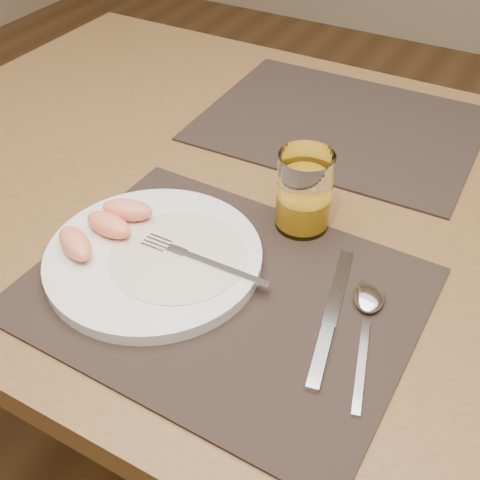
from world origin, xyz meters
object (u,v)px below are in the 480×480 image
object	(u,v)px
fork	(193,257)
knife	(328,325)
table	(293,240)
spoon	(368,305)
placemat_far	(340,124)
placemat_near	(222,292)
plate	(154,257)
juice_glass	(304,195)

from	to	relation	value
fork	knife	bearing A→B (deg)	-2.51
table	spoon	bearing A→B (deg)	-44.50
placemat_far	knife	size ratio (longest dim) A/B	2.06
fork	knife	xyz separation A→B (m)	(0.18, -0.01, -0.02)
placemat_near	placemat_far	size ratio (longest dim) A/B	1.00
placemat_near	fork	xyz separation A→B (m)	(-0.05, 0.02, 0.02)
plate	placemat_near	bearing A→B (deg)	-0.79
plate	fork	bearing A→B (deg)	17.08
table	fork	world-z (taller)	fork
fork	knife	distance (m)	0.18
table	plate	size ratio (longest dim) A/B	5.19
table	knife	xyz separation A→B (m)	(0.14, -0.21, 0.09)
table	juice_glass	xyz separation A→B (m)	(0.03, -0.06, 0.14)
fork	spoon	xyz separation A→B (m)	(0.21, 0.04, -0.01)
knife	juice_glass	xyz separation A→B (m)	(-0.10, 0.15, 0.05)
plate	fork	xyz separation A→B (m)	(0.05, 0.02, 0.01)
table	spoon	distance (m)	0.25
fork	spoon	world-z (taller)	fork
placemat_far	placemat_near	bearing A→B (deg)	-86.45
placemat_near	juice_glass	xyz separation A→B (m)	(0.03, 0.16, 0.05)
placemat_far	fork	bearing A→B (deg)	-93.08
knife	placemat_far	bearing A→B (deg)	110.36
table	plate	bearing A→B (deg)	-113.34
spoon	fork	bearing A→B (deg)	-169.32
table	placemat_far	world-z (taller)	placemat_far
table	knife	bearing A→B (deg)	-56.92
knife	plate	bearing A→B (deg)	-178.25
placemat_near	knife	size ratio (longest dim) A/B	2.06
table	placemat_near	size ratio (longest dim) A/B	3.11
spoon	knife	bearing A→B (deg)	-120.91
placemat_near	knife	xyz separation A→B (m)	(0.13, 0.01, 0.00)
placemat_near	table	bearing A→B (deg)	91.30
plate	juice_glass	bearing A→B (deg)	50.92
placemat_far	spoon	distance (m)	0.43
plate	table	bearing A→B (deg)	66.66
placemat_far	juice_glass	world-z (taller)	juice_glass
placemat_near	placemat_far	distance (m)	0.44
plate	knife	distance (m)	0.23
table	placemat_near	distance (m)	0.24
plate	knife	world-z (taller)	plate
plate	placemat_far	bearing A→B (deg)	80.68
fork	knife	world-z (taller)	fork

